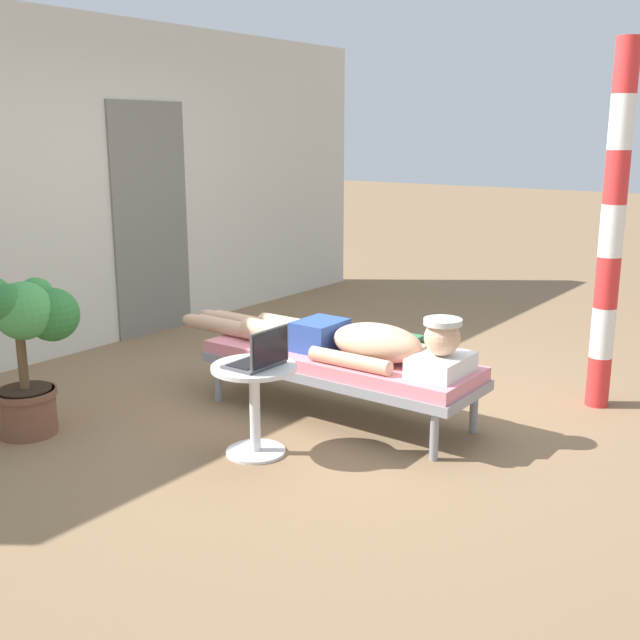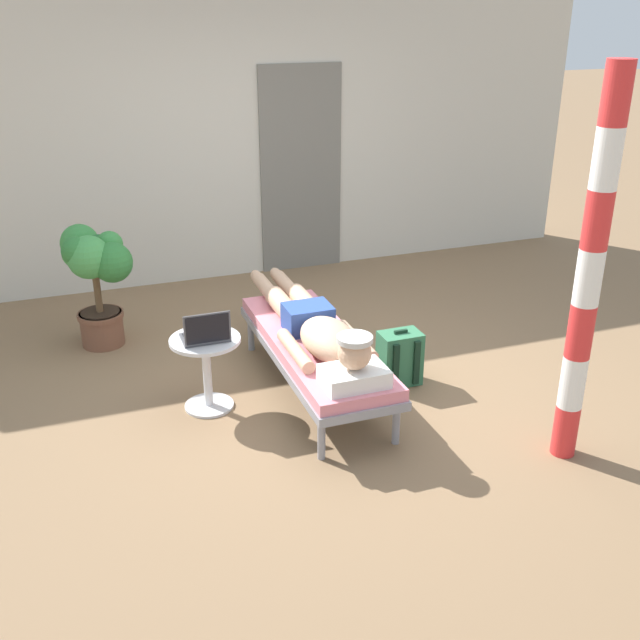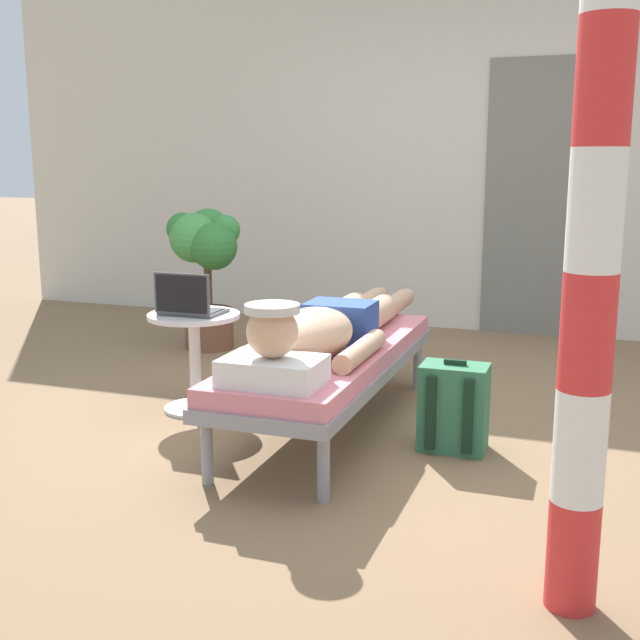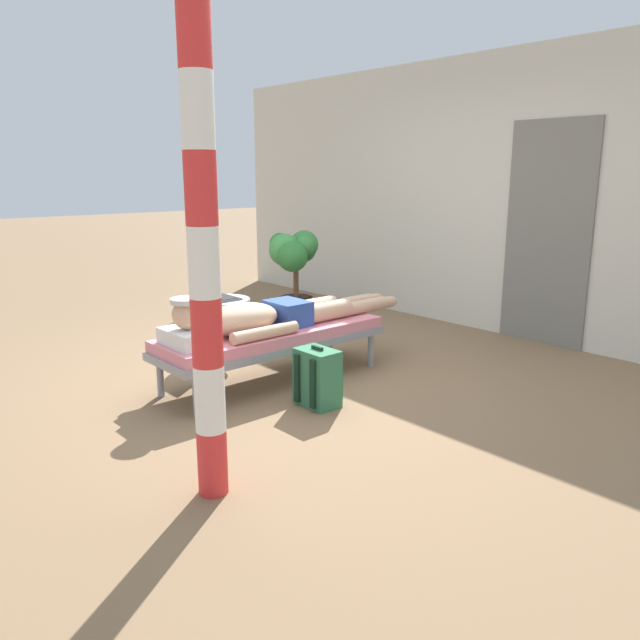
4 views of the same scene
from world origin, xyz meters
The scene contains 10 objects.
ground_plane centered at (0.00, 0.00, 0.00)m, with size 40.00×40.00×0.00m, color #846647.
house_wall_back centered at (-0.14, 2.61, 1.35)m, with size 7.60×0.20×2.70m, color beige.
house_door_panel centered at (0.63, 2.50, 1.02)m, with size 0.84×0.03×2.04m, color slate.
lounge_chair centered at (-0.14, -0.08, 0.35)m, with size 0.60×1.84×0.42m.
person_reclining centered at (-0.14, -0.13, 0.52)m, with size 0.53×2.17×0.33m.
side_table centered at (-0.91, -0.04, 0.36)m, with size 0.48×0.48×0.52m.
laptop centered at (-0.91, -0.09, 0.58)m, with size 0.31×0.24×0.23m.
backpack centered at (0.48, -0.16, 0.20)m, with size 0.30×0.26×0.42m.
potted_plant centered at (-1.51, 1.24, 0.66)m, with size 0.52×0.64×0.97m.
porch_post centered at (1.05, -1.36, 1.17)m, with size 0.15×0.15×2.34m.
Camera 2 is at (-1.74, -4.57, 2.64)m, focal length 42.04 mm.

